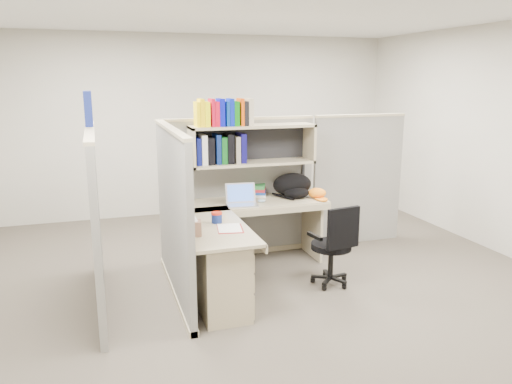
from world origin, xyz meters
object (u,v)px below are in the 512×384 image
object	(u,v)px
backpack	(294,185)
task_chair	(333,258)
desk	(233,256)
laptop	(242,195)
snack_canister	(217,217)

from	to	relation	value
backpack	task_chair	distance (m)	1.06
desk	task_chair	xyz separation A→B (m)	(1.05, 0.00, -0.14)
laptop	backpack	distance (m)	0.71
snack_canister	task_chair	size ratio (longest dim) A/B	0.12
snack_canister	backpack	bearing A→B (deg)	34.40
desk	laptop	world-z (taller)	laptop
backpack	snack_canister	world-z (taller)	backpack
task_chair	desk	bearing A→B (deg)	-179.90
desk	backpack	size ratio (longest dim) A/B	3.83
desk	snack_canister	world-z (taller)	snack_canister
laptop	backpack	world-z (taller)	backpack
desk	backpack	xyz separation A→B (m)	(0.98, 0.90, 0.43)
laptop	task_chair	bearing A→B (deg)	-36.74
desk	task_chair	size ratio (longest dim) A/B	2.04
desk	laptop	xyz separation A→B (m)	(0.30, 0.70, 0.41)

